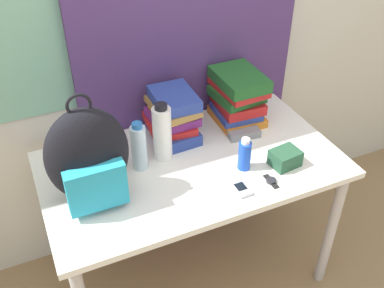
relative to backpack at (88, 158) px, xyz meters
name	(u,v)px	position (x,y,z in m)	size (l,w,h in m)	color
wall_back	(150,18)	(0.44, 0.50, 0.30)	(6.00, 0.06, 2.50)	beige
curtain_blue	(189,17)	(0.61, 0.44, 0.30)	(1.11, 0.04, 2.50)	#4C336B
desk	(192,178)	(0.44, 0.04, -0.29)	(1.31, 0.73, 0.75)	silver
backpack	(88,158)	(0.00, 0.00, 0.00)	(0.32, 0.21, 0.47)	black
book_stack_left	(173,116)	(0.44, 0.26, -0.08)	(0.23, 0.28, 0.23)	navy
book_stack_center	(238,97)	(0.78, 0.26, -0.07)	(0.23, 0.28, 0.26)	orange
water_bottle	(139,147)	(0.23, 0.11, -0.09)	(0.07, 0.07, 0.23)	silver
sports_bottle	(162,133)	(0.34, 0.13, -0.07)	(0.08, 0.08, 0.27)	white
sunscreen_bottle	(245,155)	(0.63, -0.08, -0.13)	(0.06, 0.06, 0.15)	blue
cell_phone	(240,188)	(0.55, -0.20, -0.19)	(0.06, 0.11, 0.02)	#B7BCC6
sunglasses_case	(244,134)	(0.75, 0.12, -0.18)	(0.16, 0.07, 0.04)	gray
camera_pouch	(285,158)	(0.81, -0.13, -0.16)	(0.13, 0.11, 0.07)	#234C33
wristwatch	(271,181)	(0.69, -0.21, -0.19)	(0.04, 0.09, 0.01)	black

